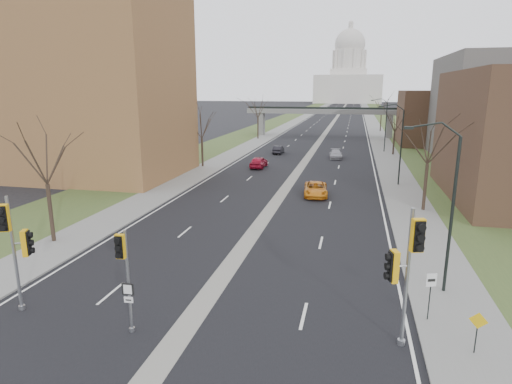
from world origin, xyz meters
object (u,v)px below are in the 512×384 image
at_px(signal_pole_left, 15,238).
at_px(car_right_near, 316,189).
at_px(signal_pole_median, 124,265).
at_px(car_left_far, 278,150).
at_px(speed_limit_sign, 431,288).
at_px(car_right_mid, 336,154).
at_px(signal_pole_right, 406,260).
at_px(warning_sign, 477,327).
at_px(car_left_near, 259,162).

relative_size(signal_pole_left, car_right_near, 1.16).
xyz_separation_m(signal_pole_median, car_left_far, (-3.01, 53.76, -2.60)).
height_order(signal_pole_median, speed_limit_sign, signal_pole_median).
bearing_deg(car_right_mid, signal_pole_right, -88.27).
height_order(signal_pole_left, car_right_mid, signal_pole_left).
height_order(signal_pole_median, car_right_mid, signal_pole_median).
xyz_separation_m(signal_pole_left, warning_sign, (19.95, 1.05, -2.42)).
xyz_separation_m(speed_limit_sign, car_right_mid, (-6.33, 46.79, -1.02)).
distance_m(signal_pole_left, signal_pole_median, 5.91).
distance_m(warning_sign, car_right_mid, 49.68).
xyz_separation_m(car_right_near, car_right_mid, (0.81, 24.26, -0.03)).
bearing_deg(speed_limit_sign, signal_pole_right, -141.61).
xyz_separation_m(signal_pole_right, speed_limit_sign, (1.48, 2.42, -2.19)).
bearing_deg(car_left_near, signal_pole_right, 110.95).
bearing_deg(signal_pole_right, speed_limit_sign, 41.31).
relative_size(speed_limit_sign, warning_sign, 1.27).
bearing_deg(signal_pole_left, car_right_near, 44.46).
height_order(speed_limit_sign, warning_sign, speed_limit_sign).
xyz_separation_m(warning_sign, car_right_mid, (-7.74, 49.07, -0.62)).
xyz_separation_m(car_left_far, car_right_mid, (9.37, -2.96, 0.01)).
bearing_deg(car_left_near, car_left_far, -91.01).
xyz_separation_m(warning_sign, car_right_near, (-8.55, 24.81, -0.59)).
bearing_deg(signal_pole_median, warning_sign, 3.86).
distance_m(signal_pole_right, speed_limit_sign, 3.58).
bearing_deg(signal_pole_median, car_left_near, 91.58).
xyz_separation_m(speed_limit_sign, car_right_near, (-7.14, 22.53, -0.99)).
height_order(warning_sign, car_left_far, warning_sign).
distance_m(car_left_near, car_right_near, 16.50).
distance_m(warning_sign, car_left_far, 54.78).
height_order(car_left_near, car_left_far, car_left_near).
xyz_separation_m(car_left_near, car_right_near, (8.89, -13.90, -0.09)).
relative_size(signal_pole_left, warning_sign, 3.18).
bearing_deg(signal_pole_median, signal_pole_right, 4.90).
bearing_deg(car_left_far, speed_limit_sign, 107.65).
height_order(signal_pole_right, warning_sign, signal_pole_right).
distance_m(car_left_near, car_left_far, 13.33).
height_order(signal_pole_left, signal_pole_median, signal_pole_left).
bearing_deg(car_left_far, car_left_near, 88.71).
bearing_deg(car_right_mid, warning_sign, -84.94).
distance_m(signal_pole_left, warning_sign, 20.13).
distance_m(signal_pole_right, car_left_near, 41.61).
relative_size(signal_pole_left, signal_pole_median, 1.21).
relative_size(car_left_near, car_left_far, 1.16).
xyz_separation_m(signal_pole_median, car_right_near, (5.55, 26.54, -2.56)).
bearing_deg(car_left_far, signal_pole_left, 87.07).
bearing_deg(speed_limit_sign, warning_sign, -78.35).
relative_size(warning_sign, car_left_far, 0.46).
height_order(car_left_far, car_right_near, car_right_near).
xyz_separation_m(car_left_far, car_right_near, (8.56, -27.22, 0.04)).
relative_size(signal_pole_left, speed_limit_sign, 2.51).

